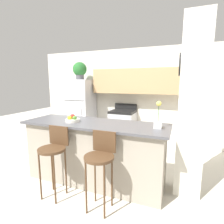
# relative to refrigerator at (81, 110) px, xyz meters

# --- Properties ---
(ground_plane) EXTENTS (14.00, 14.00, 0.00)m
(ground_plane) POSITION_rel_refrigerator_xyz_m (1.39, -1.87, -0.86)
(ground_plane) COLOR beige
(wall_back) EXTENTS (5.60, 0.38, 2.55)m
(wall_back) POSITION_rel_refrigerator_xyz_m (1.52, 0.32, 0.57)
(wall_back) COLOR silver
(wall_back) RESTS_ON ground_plane
(pillar_right) EXTENTS (0.38, 0.32, 2.55)m
(pillar_right) POSITION_rel_refrigerator_xyz_m (2.82, -1.65, 0.42)
(pillar_right) COLOR silver
(pillar_right) RESTS_ON ground_plane
(counter_bar) EXTENTS (2.36, 0.77, 1.01)m
(counter_bar) POSITION_rel_refrigerator_xyz_m (1.39, -1.87, -0.35)
(counter_bar) COLOR gray
(counter_bar) RESTS_ON ground_plane
(refrigerator) EXTENTS (0.69, 0.69, 1.72)m
(refrigerator) POSITION_rel_refrigerator_xyz_m (0.00, 0.00, 0.00)
(refrigerator) COLOR silver
(refrigerator) RESTS_ON ground_plane
(stove_range) EXTENTS (0.63, 0.60, 1.07)m
(stove_range) POSITION_rel_refrigerator_xyz_m (1.26, 0.05, -0.40)
(stove_range) COLOR silver
(stove_range) RESTS_ON ground_plane
(bar_stool_left) EXTENTS (0.38, 0.38, 1.02)m
(bar_stool_left) POSITION_rel_refrigerator_xyz_m (1.03, -2.43, -0.17)
(bar_stool_left) COLOR #4C331E
(bar_stool_left) RESTS_ON ground_plane
(bar_stool_right) EXTENTS (0.38, 0.38, 1.02)m
(bar_stool_right) POSITION_rel_refrigerator_xyz_m (1.76, -2.43, -0.17)
(bar_stool_right) COLOR #4C331E
(bar_stool_right) RESTS_ON ground_plane
(potted_plant_on_fridge) EXTENTS (0.39, 0.39, 0.49)m
(potted_plant_on_fridge) POSITION_rel_refrigerator_xyz_m (-0.00, 0.00, 1.13)
(potted_plant_on_fridge) COLOR #4C4C51
(potted_plant_on_fridge) RESTS_ON refrigerator
(orchid_vase) EXTENTS (0.11, 0.11, 0.38)m
(orchid_vase) POSITION_rel_refrigerator_xyz_m (2.39, -1.86, 0.27)
(orchid_vase) COLOR white
(orchid_vase) RESTS_ON counter_bar
(fruit_bowl) EXTENTS (0.23, 0.23, 0.12)m
(fruit_bowl) POSITION_rel_refrigerator_xyz_m (1.04, -1.96, 0.19)
(fruit_bowl) COLOR silver
(fruit_bowl) RESTS_ON counter_bar
(trash_bin) EXTENTS (0.28, 0.28, 0.38)m
(trash_bin) POSITION_rel_refrigerator_xyz_m (0.57, -0.23, -0.67)
(trash_bin) COLOR #59595B
(trash_bin) RESTS_ON ground_plane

